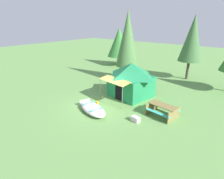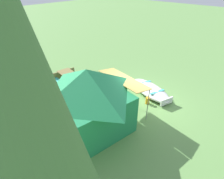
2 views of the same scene
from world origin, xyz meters
The scene contains 7 objects.
ground_plane centered at (0.00, 0.00, 0.00)m, with size 80.00×80.00×0.00m, color #64954C.
beached_rowboat centered at (0.13, -1.08, 0.24)m, with size 3.07×2.03×0.46m.
canvas_cabin_tent centered at (0.59, 2.99, 1.44)m, with size 3.59×4.27×2.77m.
picnic_table centered at (4.10, 1.41, 0.48)m, with size 2.02×1.71×0.78m.
cooler_box centered at (3.12, -0.34, 0.17)m, with size 0.53×0.33×0.33m, color silver.
fuel_can centered at (-0.28, -0.18, 0.18)m, with size 0.21×0.21×0.36m, color orange.
pine_tree_back_right centered at (-2.15, 6.34, 4.21)m, with size 2.30×2.30×6.91m.
Camera 2 is at (-4.40, 7.00, 5.75)m, focal length 30.35 mm.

